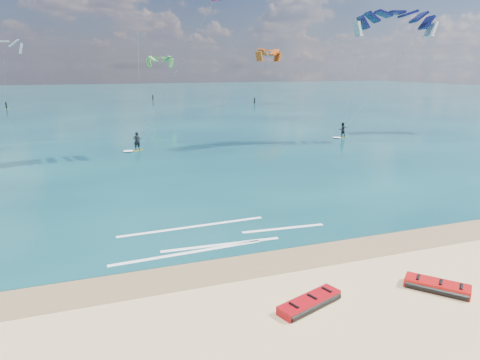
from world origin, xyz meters
The scene contains 9 objects.
ground centered at (0.00, 40.00, 0.00)m, with size 320.00×320.00×0.00m, color tan.
wet_sand_strip centered at (0.00, 3.00, 0.00)m, with size 320.00×2.40×0.01m, color brown.
sea centered at (0.00, 104.00, 0.02)m, with size 320.00×200.00×0.04m, color #0A2E3C.
packed_kite_left centered at (2.70, -0.73, 0.00)m, with size 2.78×1.02×0.37m, color #A50810, non-canonical shape.
packed_kite_mid centered at (7.79, -1.33, 0.00)m, with size 2.49×1.11×0.40m, color red, non-canonical shape.
kitesurfer_main centered at (2.07, 27.26, 9.19)m, with size 11.06×8.65×17.91m.
kitesurfer_far centered at (25.78, 28.72, 8.06)m, with size 10.52×6.39×15.37m.
shoreline_foam centered at (1.27, 6.28, 0.05)m, with size 11.08×3.67×0.01m.
distant_kites centered at (-10.98, 80.51, 5.77)m, with size 80.43×26.02×12.79m.
Camera 1 is at (-4.07, -12.56, 8.19)m, focal length 32.00 mm.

